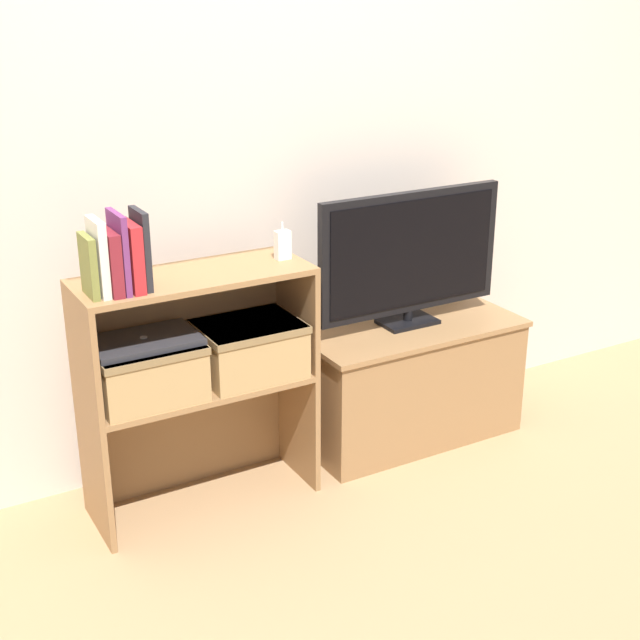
% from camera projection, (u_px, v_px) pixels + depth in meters
% --- Properties ---
extents(ground_plane, '(16.00, 16.00, 0.00)m').
position_uv_depth(ground_plane, '(341.00, 484.00, 3.26)').
color(ground_plane, '#A37F56').
extents(wall_back, '(10.00, 0.05, 2.40)m').
position_uv_depth(wall_back, '(276.00, 136.00, 3.21)').
color(wall_back, beige).
rests_on(wall_back, ground_plane).
extents(tv_stand, '(0.88, 0.46, 0.48)m').
position_uv_depth(tv_stand, '(405.00, 379.00, 3.55)').
color(tv_stand, olive).
rests_on(tv_stand, ground_plane).
extents(tv, '(0.79, 0.14, 0.52)m').
position_uv_depth(tv, '(410.00, 255.00, 3.36)').
color(tv, black).
rests_on(tv, tv_stand).
extents(bookshelf_lower_tier, '(0.77, 0.31, 0.45)m').
position_uv_depth(bookshelf_lower_tier, '(195.00, 421.00, 3.11)').
color(bookshelf_lower_tier, olive).
rests_on(bookshelf_lower_tier, ground_plane).
extents(bookshelf_upper_tier, '(0.77, 0.31, 0.39)m').
position_uv_depth(bookshelf_upper_tier, '(189.00, 309.00, 2.96)').
color(bookshelf_upper_tier, olive).
rests_on(bookshelf_upper_tier, bookshelf_lower_tier).
extents(book_olive, '(0.02, 0.12, 0.19)m').
position_uv_depth(book_olive, '(89.00, 266.00, 2.63)').
color(book_olive, olive).
rests_on(book_olive, bookshelf_upper_tier).
extents(book_ivory, '(0.03, 0.13, 0.23)m').
position_uv_depth(book_ivory, '(98.00, 257.00, 2.63)').
color(book_ivory, silver).
rests_on(book_ivory, bookshelf_upper_tier).
extents(book_maroon, '(0.04, 0.15, 0.19)m').
position_uv_depth(book_maroon, '(110.00, 262.00, 2.66)').
color(book_maroon, maroon).
rests_on(book_maroon, bookshelf_upper_tier).
extents(book_plum, '(0.02, 0.15, 0.24)m').
position_uv_depth(book_plum, '(119.00, 252.00, 2.66)').
color(book_plum, '#6B2D66').
rests_on(book_plum, bookshelf_upper_tier).
extents(book_crimson, '(0.04, 0.15, 0.21)m').
position_uv_depth(book_crimson, '(131.00, 256.00, 2.68)').
color(book_crimson, '#B22328').
rests_on(book_crimson, bookshelf_upper_tier).
extents(book_charcoal, '(0.02, 0.13, 0.24)m').
position_uv_depth(book_charcoal, '(141.00, 249.00, 2.69)').
color(book_charcoal, '#232328').
rests_on(book_charcoal, bookshelf_upper_tier).
extents(baby_monitor, '(0.05, 0.04, 0.13)m').
position_uv_depth(baby_monitor, '(283.00, 245.00, 3.00)').
color(baby_monitor, white).
rests_on(baby_monitor, bookshelf_upper_tier).
extents(storage_basket_left, '(0.34, 0.28, 0.19)m').
position_uv_depth(storage_basket_left, '(146.00, 368.00, 2.87)').
color(storage_basket_left, tan).
rests_on(storage_basket_left, bookshelf_lower_tier).
extents(storage_basket_right, '(0.34, 0.28, 0.19)m').
position_uv_depth(storage_basket_right, '(249.00, 346.00, 3.04)').
color(storage_basket_right, tan).
rests_on(storage_basket_right, bookshelf_lower_tier).
extents(laptop, '(0.34, 0.22, 0.02)m').
position_uv_depth(laptop, '(144.00, 341.00, 2.83)').
color(laptop, '#2D2D33').
rests_on(laptop, storage_basket_left).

